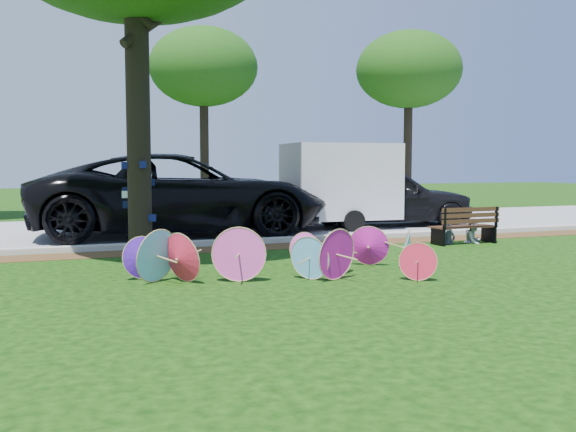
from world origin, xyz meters
The scene contains 12 objects.
ground centered at (0.00, 0.00, 0.00)m, with size 90.00×90.00×0.00m, color black.
mulch_strip centered at (0.00, 4.50, 0.01)m, with size 90.00×1.00×0.01m, color #472D16.
curb centered at (0.00, 5.20, 0.06)m, with size 90.00×0.30×0.12m, color #B7B5AD.
street centered at (0.00, 9.35, 0.01)m, with size 90.00×8.00×0.01m, color gray.
parasol_pile centered at (-0.20, 0.84, 0.38)m, with size 5.29×2.32×0.88m.
black_van centered at (-0.39, 7.64, 1.06)m, with size 3.52×7.64×2.12m, color black.
dark_pickup centered at (5.86, 7.98, 0.89)m, with size 2.09×5.20×1.77m, color black.
cargo_trailer centered at (4.25, 7.69, 1.37)m, with size 3.06×1.94×2.74m, color silver.
park_bench centered at (5.42, 3.49, 0.43)m, with size 1.64×0.62×0.85m, color black, non-canonical shape.
person_left centered at (5.07, 3.54, 0.53)m, with size 0.39×0.25×1.06m, color #3E4755.
person_right centered at (5.77, 3.54, 0.57)m, with size 0.55×0.43×1.14m, color silver.
bg_trees centered at (1.90, 15.26, 5.77)m, with size 22.26×6.83×7.40m.
Camera 1 is at (-3.63, -9.05, 1.85)m, focal length 40.00 mm.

